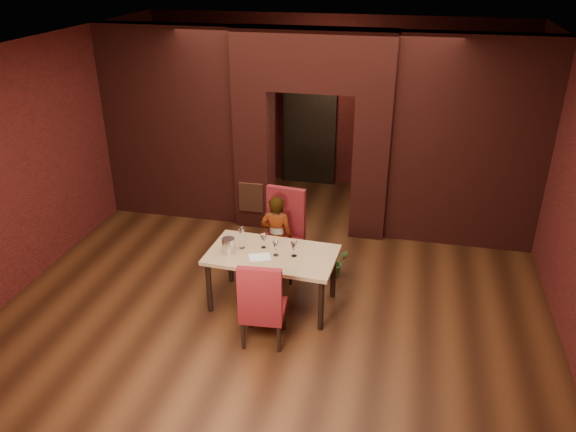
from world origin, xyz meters
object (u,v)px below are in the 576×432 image
chair_near (263,300)px  water_bottle (242,237)px  wine_glass_b (276,248)px  potted_plant (334,262)px  person_seated (276,237)px  chair_far (280,235)px  wine_glass_c (294,249)px  wine_bucket (228,246)px  wine_glass_a (263,241)px  dining_table (272,279)px

chair_near → water_bottle: size_ratio=3.63×
wine_glass_b → potted_plant: bearing=56.7°
person_seated → potted_plant: bearing=-167.4°
potted_plant → chair_far: bearing=-171.4°
wine_glass_c → wine_bucket: wine_glass_c is taller
person_seated → potted_plant: person_seated is taller
chair_far → person_seated: size_ratio=1.00×
person_seated → wine_glass_b: (0.18, -0.74, 0.24)m
wine_bucket → potted_plant: (1.21, 0.99, -0.64)m
chair_far → wine_bucket: bearing=-110.8°
wine_glass_b → potted_plant: wine_glass_b is taller
chair_far → wine_glass_a: chair_far is taller
dining_table → wine_bucket: 0.73m
wine_glass_b → water_bottle: 0.49m
wine_glass_a → potted_plant: wine_glass_a is taller
dining_table → wine_bucket: bearing=-166.2°
wine_glass_b → wine_bucket: bearing=-173.9°
chair_near → person_seated: size_ratio=0.89×
wine_glass_a → wine_glass_b: size_ratio=0.96×
wine_glass_a → wine_glass_b: 0.26m
wine_glass_a → wine_glass_c: 0.45m
chair_near → wine_glass_b: size_ratio=5.57×
potted_plant → chair_near: bearing=-109.8°
chair_near → water_bottle: (-0.49, 0.80, 0.36)m
person_seated → wine_glass_b: bearing=102.5°
chair_near → dining_table: bearing=-88.7°
wine_glass_c → potted_plant: 1.17m
chair_far → wine_bucket: size_ratio=6.26×
chair_near → wine_bucket: 0.94m
dining_table → wine_bucket: size_ratio=8.18×
wine_bucket → potted_plant: wine_bucket is taller
chair_near → person_seated: (-0.20, 1.44, 0.07)m
person_seated → wine_bucket: (-0.42, -0.80, 0.24)m
chair_far → person_seated: bearing=-110.1°
chair_far → water_bottle: 0.85m
wine_glass_a → wine_bucket: size_ratio=0.96×
person_seated → wine_glass_c: size_ratio=5.97×
chair_far → chair_near: bearing=-77.1°
chair_near → wine_glass_c: bearing=-110.5°
person_seated → wine_glass_b: person_seated is taller
chair_near → person_seated: 1.46m
wine_bucket → wine_glass_a: bearing=29.5°
dining_table → chair_far: chair_far is taller
wine_glass_a → wine_glass_b: wine_glass_b is taller
chair_far → potted_plant: bearing=15.5°
dining_table → potted_plant: (0.67, 0.89, -0.16)m
chair_far → water_bottle: (-0.33, -0.72, 0.29)m
chair_far → chair_near: chair_far is taller
dining_table → chair_far: bearing=98.6°
dining_table → wine_bucket: (-0.54, -0.10, 0.48)m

